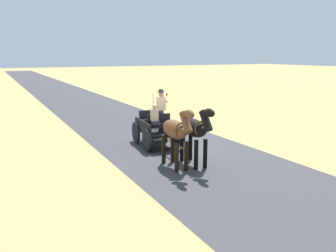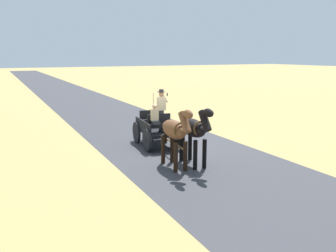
# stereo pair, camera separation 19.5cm
# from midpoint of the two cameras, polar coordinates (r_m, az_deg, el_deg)

# --- Properties ---
(ground_plane) EXTENTS (200.00, 200.00, 0.00)m
(ground_plane) POSITION_cam_midpoint_polar(r_m,az_deg,el_deg) (14.91, 0.97, -3.48)
(ground_plane) COLOR tan
(road_surface) EXTENTS (6.05, 160.00, 0.01)m
(road_surface) POSITION_cam_midpoint_polar(r_m,az_deg,el_deg) (14.91, 0.97, -3.47)
(road_surface) COLOR #38383D
(road_surface) RESTS_ON ground
(horse_drawn_carriage) EXTENTS (1.64, 4.52, 2.50)m
(horse_drawn_carriage) POSITION_cam_midpoint_polar(r_m,az_deg,el_deg) (14.87, -1.58, -0.29)
(horse_drawn_carriage) COLOR black
(horse_drawn_carriage) RESTS_ON ground
(horse_near_side) EXTENTS (0.64, 2.13, 2.21)m
(horse_near_side) POSITION_cam_midpoint_polar(r_m,az_deg,el_deg) (12.17, 4.86, -0.60)
(horse_near_side) COLOR black
(horse_near_side) RESTS_ON ground
(horse_off_side) EXTENTS (0.64, 2.13, 2.21)m
(horse_off_side) POSITION_cam_midpoint_polar(r_m,az_deg,el_deg) (11.87, 1.68, -0.87)
(horse_off_side) COLOR brown
(horse_off_side) RESTS_ON ground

